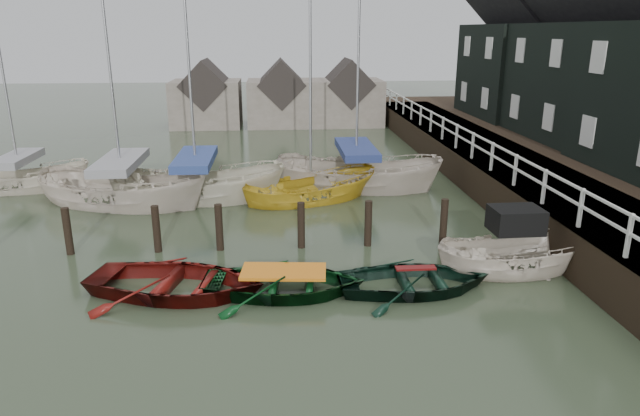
{
  "coord_description": "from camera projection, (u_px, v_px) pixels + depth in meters",
  "views": [
    {
      "loc": [
        0.48,
        -12.89,
        6.22
      ],
      "look_at": [
        1.71,
        2.42,
        1.4
      ],
      "focal_mm": 32.0,
      "sensor_mm": 36.0,
      "label": 1
    }
  ],
  "objects": [
    {
      "name": "sailboat_b",
      "position": [
        198.0,
        197.0,
        21.92
      ],
      "size": [
        6.97,
        3.15,
        12.64
      ],
      "rotation": [
        0.0,
        0.0,
        1.48
      ],
      "color": "beige",
      "rests_on": "ground"
    },
    {
      "name": "motorboat",
      "position": [
        514.0,
        268.0,
        15.29
      ],
      "size": [
        4.33,
        1.7,
        2.56
      ],
      "rotation": [
        0.0,
        0.0,
        1.59
      ],
      "color": "beige",
      "rests_on": "ground"
    },
    {
      "name": "far_sheds",
      "position": [
        279.0,
        97.0,
        38.32
      ],
      "size": [
        14.0,
        4.08,
        4.39
      ],
      "color": "#665B51",
      "rests_on": "ground"
    },
    {
      "name": "rowboat_red",
      "position": [
        178.0,
        294.0,
        14.04
      ],
      "size": [
        5.0,
        4.08,
        0.91
      ],
      "primitive_type": "imported",
      "rotation": [
        0.0,
        0.0,
        1.33
      ],
      "color": "#5C110D",
      "rests_on": "ground"
    },
    {
      "name": "sailboat_a",
      "position": [
        124.0,
        202.0,
        21.28
      ],
      "size": [
        7.38,
        4.78,
        10.89
      ],
      "rotation": [
        0.0,
        0.0,
        1.23
      ],
      "color": "beige",
      "rests_on": "ground"
    },
    {
      "name": "ground",
      "position": [
        259.0,
        293.0,
        14.09
      ],
      "size": [
        120.0,
        120.0,
        0.0
      ],
      "primitive_type": "plane",
      "color": "#2A3522",
      "rests_on": "ground"
    },
    {
      "name": "land_strip",
      "position": [
        611.0,
        179.0,
        24.74
      ],
      "size": [
        14.0,
        38.0,
        1.5
      ],
      "primitive_type": "cube",
      "color": "black",
      "rests_on": "ground"
    },
    {
      "name": "rowboat_dkgreen",
      "position": [
        414.0,
        290.0,
        14.25
      ],
      "size": [
        3.88,
        2.81,
        0.79
      ],
      "primitive_type": "imported",
      "rotation": [
        0.0,
        0.0,
        1.59
      ],
      "color": "black",
      "rests_on": "ground"
    },
    {
      "name": "sailboat_e",
      "position": [
        22.0,
        188.0,
        23.17
      ],
      "size": [
        5.61,
        2.51,
        10.05
      ],
      "rotation": [
        0.0,
        0.0,
        1.66
      ],
      "color": "beige",
      "rests_on": "ground"
    },
    {
      "name": "sailboat_c",
      "position": [
        311.0,
        199.0,
        21.78
      ],
      "size": [
        5.76,
        3.64,
        10.14
      ],
      "rotation": [
        0.0,
        0.0,
        1.9
      ],
      "color": "gold",
      "rests_on": "ground"
    },
    {
      "name": "rowboat_green",
      "position": [
        284.0,
        293.0,
        14.08
      ],
      "size": [
        4.24,
        3.22,
        0.82
      ],
      "primitive_type": "imported",
      "rotation": [
        0.0,
        0.0,
        1.47
      ],
      "color": "black",
      "rests_on": "ground"
    },
    {
      "name": "sailboat_d",
      "position": [
        356.0,
        186.0,
        23.52
      ],
      "size": [
        7.42,
        4.75,
        11.8
      ],
      "rotation": [
        0.0,
        0.0,
        1.24
      ],
      "color": "beige",
      "rests_on": "ground"
    },
    {
      "name": "pier",
      "position": [
        488.0,
        166.0,
        24.11
      ],
      "size": [
        3.04,
        32.0,
        2.7
      ],
      "color": "black",
      "rests_on": "ground"
    },
    {
      "name": "mooring_pilings",
      "position": [
        222.0,
        234.0,
        16.7
      ],
      "size": [
        13.72,
        0.22,
        1.8
      ],
      "color": "black",
      "rests_on": "ground"
    }
  ]
}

